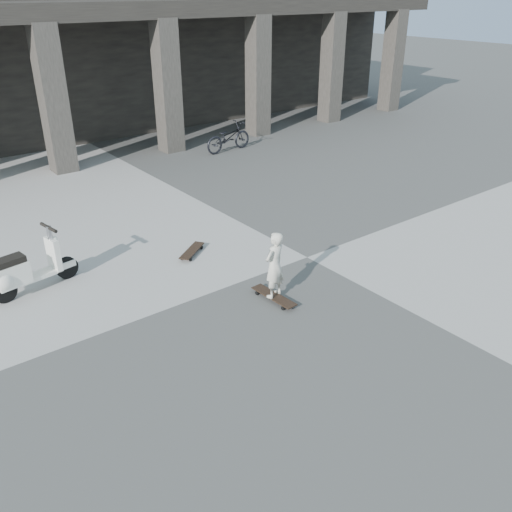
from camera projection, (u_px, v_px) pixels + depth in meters
ground at (307, 257)px, 10.73m from camera, size 90.00×90.00×0.00m
colonnade at (48, 43)px, 19.14m from camera, size 28.00×8.82×6.00m
longboard at (274, 297)px, 9.23m from camera, size 0.27×0.95×0.09m
skateboard_spare at (192, 251)px, 10.82m from camera, size 0.79×0.64×0.10m
child at (274, 265)px, 8.96m from camera, size 0.49×0.38×1.17m
scooter at (19, 273)px, 9.23m from camera, size 1.57×0.63×1.10m
bicycle at (228, 137)px, 17.46m from camera, size 1.76×0.73×0.90m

